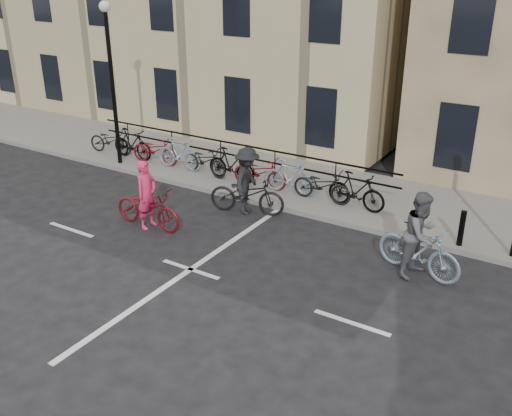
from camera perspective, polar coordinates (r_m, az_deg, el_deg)
The scene contains 8 objects.
ground at distance 13.31m, azimuth -6.55°, elevation -6.13°, with size 120.00×120.00×0.00m, color black.
sidewalk at distance 19.86m, azimuth -5.00°, elevation 4.38°, with size 46.00×4.00×0.15m, color slate.
lamp_post at distance 19.49m, azimuth -14.35°, elevation 13.76°, with size 0.36×0.36×5.28m.
bollard_east at distance 14.67m, azimuth 19.87°, elevation -1.91°, with size 0.14×0.14×0.90m, color black.
parked_bikes at distance 18.28m, azimuth -3.87°, elevation 4.60°, with size 11.45×1.23×1.05m.
cyclist_pink at distance 15.30m, azimuth -10.80°, elevation 0.36°, with size 2.09×0.77×1.85m.
cyclist_grey at distance 13.19m, azimuth 16.06°, elevation -3.31°, with size 2.14×1.11×1.99m.
cyclist_dark at distance 15.83m, azimuth -0.90°, elevation 2.03°, with size 2.27×1.38×1.92m.
Camera 1 is at (7.37, -8.95, 6.54)m, focal length 40.00 mm.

